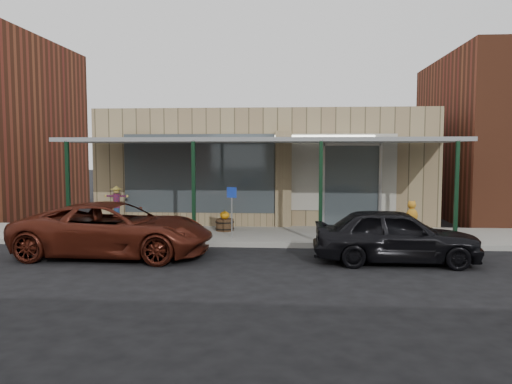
# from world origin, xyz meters

# --- Properties ---
(ground) EXTENTS (120.00, 120.00, 0.00)m
(ground) POSITION_xyz_m (0.00, 0.00, 0.00)
(ground) COLOR black
(ground) RESTS_ON ground
(sidewalk) EXTENTS (40.00, 3.20, 0.15)m
(sidewalk) POSITION_xyz_m (0.00, 3.60, 0.07)
(sidewalk) COLOR gray
(sidewalk) RESTS_ON ground
(storefront) EXTENTS (12.00, 6.25, 4.20)m
(storefront) POSITION_xyz_m (-0.00, 8.16, 2.09)
(storefront) COLOR #917E59
(storefront) RESTS_ON ground
(awning) EXTENTS (12.00, 3.00, 3.04)m
(awning) POSITION_xyz_m (0.00, 3.56, 3.01)
(awning) COLOR gray
(awning) RESTS_ON ground
(block_buildings_near) EXTENTS (61.00, 8.00, 8.00)m
(block_buildings_near) POSITION_xyz_m (2.01, 9.20, 3.77)
(block_buildings_near) COLOR brown
(block_buildings_near) RESTS_ON ground
(barrel_scarecrow) EXTENTS (0.85, 0.60, 1.39)m
(barrel_scarecrow) POSITION_xyz_m (-5.00, 4.73, 0.62)
(barrel_scarecrow) COLOR #4D331F
(barrel_scarecrow) RESTS_ON sidewalk
(barrel_pumpkin) EXTENTS (0.72, 0.72, 0.68)m
(barrel_pumpkin) POSITION_xyz_m (-1.17, 3.98, 0.39)
(barrel_pumpkin) COLOR #4D331F
(barrel_pumpkin) RESTS_ON sidewalk
(handicap_sign) EXTENTS (0.30, 0.13, 1.50)m
(handicap_sign) POSITION_xyz_m (-0.79, 2.78, 1.12)
(handicap_sign) COLOR gray
(handicap_sign) RESTS_ON sidewalk
(parked_sedan) EXTENTS (3.97, 1.81, 1.46)m
(parked_sedan) POSITION_xyz_m (3.52, 0.35, 0.68)
(parked_sedan) COLOR black
(parked_sedan) RESTS_ON ground
(car_maroon) EXTENTS (5.08, 2.44, 1.40)m
(car_maroon) POSITION_xyz_m (-3.56, 0.60, 0.70)
(car_maroon) COLOR #4A180E
(car_maroon) RESTS_ON ground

